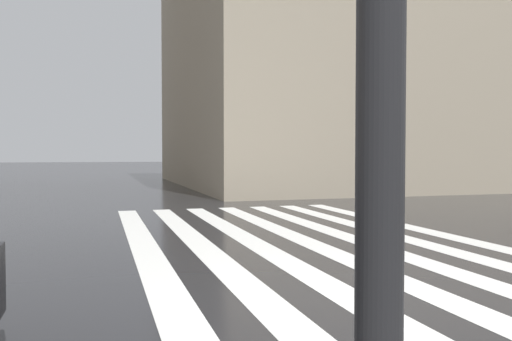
% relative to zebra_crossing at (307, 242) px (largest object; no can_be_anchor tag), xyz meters
% --- Properties ---
extents(ground_plane, '(220.00, 220.00, 0.00)m').
position_rel_zebra_crossing_xyz_m(ground_plane, '(-4.00, 0.89, -0.00)').
color(ground_plane, black).
extents(zebra_crossing, '(13.00, 6.50, 0.01)m').
position_rel_zebra_crossing_xyz_m(zebra_crossing, '(0.00, 0.00, 0.00)').
color(zebra_crossing, silver).
rests_on(zebra_crossing, ground_plane).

